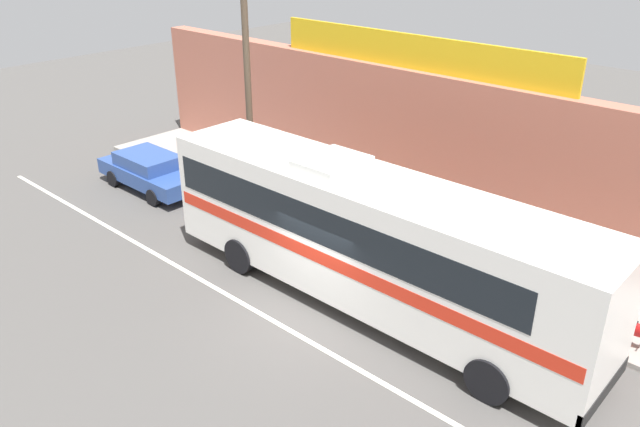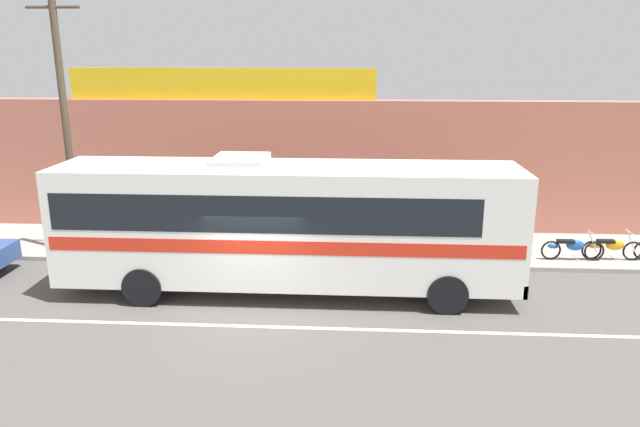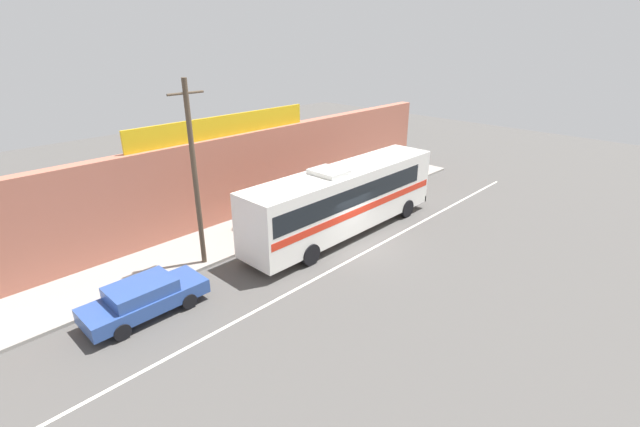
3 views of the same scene
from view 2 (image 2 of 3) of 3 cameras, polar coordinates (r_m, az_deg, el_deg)
name	(u,v)px [view 2 (image 2 of 3)]	position (r m, az deg, el deg)	size (l,w,h in m)	color
ground_plane	(254,312)	(15.48, -6.36, -9.44)	(70.00, 70.00, 0.00)	#4F4C49
sidewalk_slab	(280,246)	(20.24, -3.89, -3.10)	(30.00, 3.60, 0.14)	gray
storefront_facade	(286,166)	(21.72, -3.28, 4.54)	(30.00, 0.70, 4.80)	#B26651
storefront_billboard	(221,84)	(21.75, -9.46, 12.21)	(10.97, 0.12, 1.10)	gold
road_center_stripe	(248,326)	(14.77, -6.90, -10.71)	(30.00, 0.14, 0.01)	silver
intercity_bus	(284,220)	(16.00, -3.47, -0.64)	(12.35, 2.59, 3.78)	white
utility_pole	(66,123)	(19.88, -23.28, 8.04)	(1.60, 0.22, 8.17)	brown
motorcycle_green	(483,246)	(19.25, 15.44, -3.07)	(1.91, 0.56, 0.94)	black
motorcycle_orange	(611,247)	(20.62, 26.23, -2.91)	(1.87, 0.56, 0.94)	black
motorcycle_purple	(572,247)	(20.09, 23.06, -3.00)	(1.94, 0.56, 0.94)	black
pedestrian_far_right	(317,213)	(20.17, -0.25, 0.05)	(0.30, 0.48, 1.72)	navy
pedestrian_near_shop	(199,214)	(20.80, -11.60, -0.06)	(0.30, 0.48, 1.58)	black
pedestrian_far_left	(261,215)	(20.09, -5.74, -0.15)	(0.30, 0.48, 1.68)	navy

